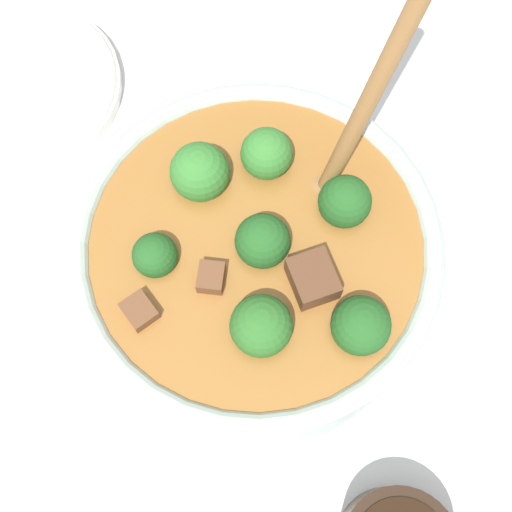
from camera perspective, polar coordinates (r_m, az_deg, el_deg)
ground_plane at (r=0.53m, az=0.00°, el=-2.31°), size 4.00×4.00×0.00m
stew_bowl at (r=0.48m, az=0.07°, el=-0.23°), size 0.27×0.27×0.31m
empty_plate at (r=0.65m, az=-20.42°, el=13.94°), size 0.19×0.19×0.02m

